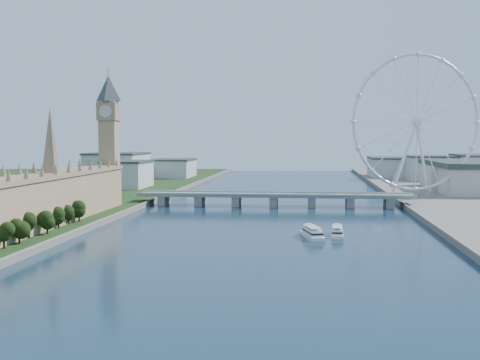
# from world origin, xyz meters

# --- Properties ---
(ground) EXTENTS (2000.00, 2000.00, 0.00)m
(ground) POSITION_xyz_m (0.00, 0.00, 0.00)
(ground) COLOR #1C3B51
(ground) RESTS_ON ground
(parliament_range) EXTENTS (24.00, 200.00, 70.00)m
(parliament_range) POSITION_xyz_m (-128.00, 170.00, 18.48)
(parliament_range) COLOR tan
(parliament_range) RESTS_ON ground
(big_ben) EXTENTS (20.02, 20.02, 110.00)m
(big_ben) POSITION_xyz_m (-128.00, 278.00, 66.57)
(big_ben) COLOR tan
(big_ben) RESTS_ON ground
(westminster_bridge) EXTENTS (220.00, 22.00, 9.50)m
(westminster_bridge) POSITION_xyz_m (0.00, 300.00, 6.63)
(westminster_bridge) COLOR gray
(westminster_bridge) RESTS_ON ground
(london_eye) EXTENTS (113.60, 39.12, 124.30)m
(london_eye) POSITION_xyz_m (119.98, 355.08, 67.52)
(london_eye) COLOR silver
(london_eye) RESTS_ON ground
(county_hall) EXTENTS (54.00, 144.00, 35.00)m
(county_hall) POSITION_xyz_m (175.00, 430.00, 0.00)
(county_hall) COLOR beige
(county_hall) RESTS_ON ground
(city_skyline) EXTENTS (505.00, 280.00, 32.00)m
(city_skyline) POSITION_xyz_m (39.22, 560.08, 16.96)
(city_skyline) COLOR beige
(city_skyline) RESTS_ON ground
(tour_boat_near) EXTENTS (15.07, 31.42, 6.73)m
(tour_boat_near) POSITION_xyz_m (29.37, 148.79, 0.00)
(tour_boat_near) COLOR white
(tour_boat_near) RESTS_ON ground
(tour_boat_far) EXTENTS (8.11, 27.84, 6.07)m
(tour_boat_far) POSITION_xyz_m (43.15, 156.15, 0.00)
(tour_boat_far) COLOR silver
(tour_boat_far) RESTS_ON ground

